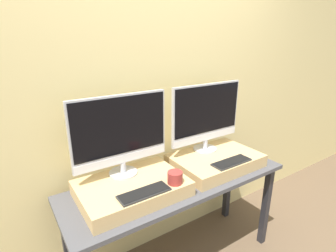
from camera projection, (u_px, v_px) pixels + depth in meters
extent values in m
cube|color=#DBC684|center=(152.00, 96.00, 1.96)|extent=(8.00, 0.04, 2.60)
cube|color=#47474C|center=(178.00, 181.00, 1.86)|extent=(1.63, 0.56, 0.03)
cube|color=#232328|center=(266.00, 206.00, 2.21)|extent=(0.05, 0.05, 0.73)
cube|color=#232328|center=(68.00, 249.00, 1.76)|extent=(0.05, 0.05, 0.73)
cube|color=#232328|center=(228.00, 183.00, 2.55)|extent=(0.05, 0.05, 0.73)
cube|color=tan|center=(132.00, 188.00, 1.66)|extent=(0.66, 0.46, 0.09)
cylinder|color=#B2B2B7|center=(123.00, 173.00, 1.74)|extent=(0.19, 0.19, 0.01)
cylinder|color=#B2B2B7|center=(123.00, 167.00, 1.73)|extent=(0.04, 0.04, 0.07)
cube|color=#B2B2B7|center=(121.00, 130.00, 1.65)|extent=(0.64, 0.02, 0.45)
cube|color=black|center=(121.00, 126.00, 1.63)|extent=(0.62, 0.00, 0.37)
cube|color=silver|center=(123.00, 159.00, 1.70)|extent=(0.63, 0.00, 0.06)
cube|color=#2D2D2D|center=(144.00, 193.00, 1.51)|extent=(0.31, 0.11, 0.01)
cube|color=black|center=(144.00, 192.00, 1.51)|extent=(0.30, 0.10, 0.00)
cylinder|color=#9E332D|center=(175.00, 178.00, 1.62)|extent=(0.09, 0.09, 0.08)
cube|color=tan|center=(215.00, 160.00, 2.04)|extent=(0.66, 0.46, 0.09)
cylinder|color=#B2B2B7|center=(205.00, 149.00, 2.12)|extent=(0.19, 0.19, 0.01)
cylinder|color=#B2B2B7|center=(205.00, 144.00, 2.11)|extent=(0.04, 0.04, 0.07)
cube|color=#B2B2B7|center=(207.00, 113.00, 2.02)|extent=(0.64, 0.02, 0.45)
cube|color=black|center=(208.00, 109.00, 2.00)|extent=(0.62, 0.00, 0.37)
cube|color=silver|center=(207.00, 137.00, 2.07)|extent=(0.63, 0.00, 0.06)
cube|color=#2D2D2D|center=(232.00, 162.00, 1.89)|extent=(0.31, 0.11, 0.01)
cube|color=black|center=(232.00, 161.00, 1.89)|extent=(0.30, 0.10, 0.00)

